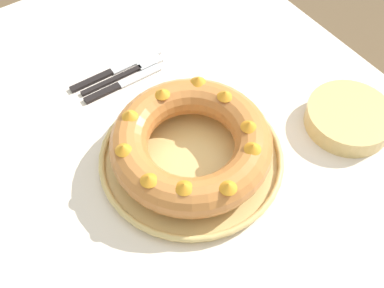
{
  "coord_description": "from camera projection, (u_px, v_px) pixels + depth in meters",
  "views": [
    {
      "loc": [
        0.41,
        -0.25,
        1.51
      ],
      "look_at": [
        0.0,
        0.03,
        0.84
      ],
      "focal_mm": 42.0,
      "sensor_mm": 36.0,
      "label": 1
    }
  ],
  "objects": [
    {
      "name": "cake_knife",
      "position": [
        118.0,
        86.0,
        1.0
      ],
      "size": [
        0.02,
        0.19,
        0.01
      ],
      "rotation": [
        0.0,
        0.0,
        -0.01
      ],
      "color": "black",
      "rests_on": "dining_table"
    },
    {
      "name": "side_bowl",
      "position": [
        349.0,
        118.0,
        0.92
      ],
      "size": [
        0.18,
        0.18,
        0.04
      ],
      "primitive_type": "cylinder",
      "color": "tan",
      "rests_on": "dining_table"
    },
    {
      "name": "bundt_cake",
      "position": [
        192.0,
        144.0,
        0.84
      ],
      "size": [
        0.31,
        0.31,
        0.08
      ],
      "color": "#C67538",
      "rests_on": "serving_dish"
    },
    {
      "name": "serving_knife",
      "position": [
        110.0,
        72.0,
        1.02
      ],
      "size": [
        0.02,
        0.23,
        0.01
      ],
      "rotation": [
        0.0,
        0.0,
        -0.08
      ],
      "color": "black",
      "rests_on": "dining_table"
    },
    {
      "name": "serving_dish",
      "position": [
        192.0,
        158.0,
        0.87
      ],
      "size": [
        0.36,
        0.36,
        0.02
      ],
      "color": "tan",
      "rests_on": "dining_table"
    },
    {
      "name": "fork",
      "position": [
        128.0,
        73.0,
        1.02
      ],
      "size": [
        0.02,
        0.21,
        0.01
      ],
      "rotation": [
        0.0,
        0.0,
        -0.09
      ],
      "color": "black",
      "rests_on": "dining_table"
    },
    {
      "name": "dining_table",
      "position": [
        181.0,
        191.0,
        0.95
      ],
      "size": [
        1.35,
        1.05,
        0.78
      ],
      "color": "beige",
      "rests_on": "ground_plane"
    }
  ]
}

